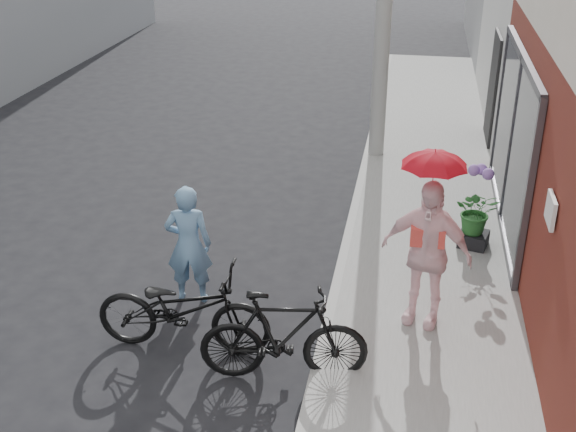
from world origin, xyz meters
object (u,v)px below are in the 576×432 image
(officer, at_px, (189,245))
(kimono_woman, at_px, (426,253))
(bike_left, at_px, (183,309))
(bike_right, at_px, (284,336))
(planter, at_px, (473,239))

(officer, height_order, kimono_woman, kimono_woman)
(officer, distance_m, kimono_woman, 2.83)
(kimono_woman, bearing_deg, officer, -166.52)
(bike_left, relative_size, bike_right, 1.12)
(bike_right, bearing_deg, kimono_woman, -58.41)
(bike_right, bearing_deg, bike_left, 66.02)
(officer, distance_m, planter, 4.02)
(officer, relative_size, bike_left, 0.79)
(bike_right, height_order, planter, bike_right)
(bike_left, distance_m, planter, 4.37)
(planter, bearing_deg, bike_left, -138.83)
(officer, bearing_deg, planter, -161.46)
(bike_left, relative_size, planter, 5.17)
(bike_left, distance_m, bike_right, 1.23)
(planter, bearing_deg, bike_right, -123.30)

